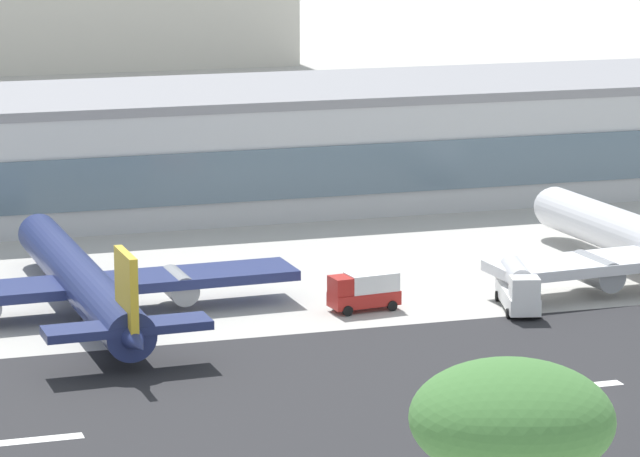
{
  "coord_description": "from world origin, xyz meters",
  "views": [
    {
      "loc": [
        -50.93,
        -103.45,
        37.03
      ],
      "look_at": [
        -5.53,
        42.35,
        4.29
      ],
      "focal_mm": 94.24,
      "sensor_mm": 36.0,
      "label": 1
    }
  ],
  "objects_px": {
    "terminal_building": "(245,145)",
    "airliner_gold_tail_gate_0": "(84,285)",
    "service_fuel_truck_0": "(518,287)",
    "palm_tree_2": "(512,425)",
    "service_box_truck_1": "(364,290)"
  },
  "relations": [
    {
      "from": "terminal_building",
      "to": "airliner_gold_tail_gate_0",
      "type": "bearing_deg",
      "value": -119.95
    },
    {
      "from": "service_fuel_truck_0",
      "to": "palm_tree_2",
      "type": "distance_m",
      "value": 78.35
    },
    {
      "from": "terminal_building",
      "to": "service_fuel_truck_0",
      "type": "bearing_deg",
      "value": -79.25
    },
    {
      "from": "airliner_gold_tail_gate_0",
      "to": "service_fuel_truck_0",
      "type": "relative_size",
      "value": 4.97
    },
    {
      "from": "terminal_building",
      "to": "service_fuel_truck_0",
      "type": "distance_m",
      "value": 54.38
    },
    {
      "from": "terminal_building",
      "to": "service_fuel_truck_0",
      "type": "xyz_separation_m",
      "value": [
        10.11,
        -53.24,
        -4.54
      ]
    },
    {
      "from": "terminal_building",
      "to": "service_fuel_truck_0",
      "type": "height_order",
      "value": "terminal_building"
    },
    {
      "from": "service_box_truck_1",
      "to": "palm_tree_2",
      "type": "relative_size",
      "value": 0.34
    },
    {
      "from": "service_box_truck_1",
      "to": "terminal_building",
      "type": "bearing_deg",
      "value": -99.67
    },
    {
      "from": "terminal_building",
      "to": "service_box_truck_1",
      "type": "relative_size",
      "value": 24.52
    },
    {
      "from": "palm_tree_2",
      "to": "airliner_gold_tail_gate_0",
      "type": "bearing_deg",
      "value": 93.08
    },
    {
      "from": "terminal_building",
      "to": "palm_tree_2",
      "type": "relative_size",
      "value": 8.42
    },
    {
      "from": "service_fuel_truck_0",
      "to": "service_box_truck_1",
      "type": "distance_m",
      "value": 13.22
    },
    {
      "from": "service_box_truck_1",
      "to": "palm_tree_2",
      "type": "bearing_deg",
      "value": 68.83
    },
    {
      "from": "terminal_building",
      "to": "airliner_gold_tail_gate_0",
      "type": "xyz_separation_m",
      "value": [
        -25.91,
        -44.96,
        -3.63
      ]
    }
  ]
}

